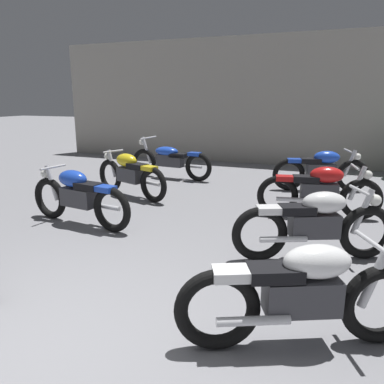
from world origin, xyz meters
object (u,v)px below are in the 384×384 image
Objects in this scene: motorcycle_left_row_3 at (170,160)px; motorcycle_right_row_1 at (315,223)px; motorcycle_left_row_1 at (78,196)px; motorcycle_left_row_2 at (130,174)px; motorcycle_right_row_0 at (303,293)px; motorcycle_right_row_2 at (320,190)px; motorcycle_right_row_3 at (321,169)px.

motorcycle_right_row_1 is (3.58, -3.68, 0.01)m from motorcycle_left_row_3.
motorcycle_left_row_1 and motorcycle_left_row_2 have the same top height.
motorcycle_right_row_1 is at bearing -0.79° from motorcycle_left_row_1.
motorcycle_left_row_2 is 0.87× the size of motorcycle_left_row_3.
motorcycle_left_row_3 is (-0.14, 3.64, -0.01)m from motorcycle_left_row_1.
motorcycle_right_row_0 is at bearing -89.08° from motorcycle_right_row_1.
motorcycle_right_row_0 and motorcycle_right_row_2 have the same top height.
motorcycle_left_row_1 is 1.79m from motorcycle_left_row_2.
motorcycle_left_row_3 reaches higher than motorcycle_right_row_0.
motorcycle_right_row_1 and motorcycle_right_row_3 have the same top height.
motorcycle_right_row_2 and motorcycle_right_row_3 have the same top height.
motorcycle_left_row_1 is 4.92m from motorcycle_right_row_3.
motorcycle_left_row_3 reaches higher than motorcycle_left_row_1.
motorcycle_left_row_3 is 1.19× the size of motorcycle_right_row_0.
motorcycle_right_row_3 is at bearing 27.93° from motorcycle_left_row_2.
motorcycle_right_row_3 is (-0.15, 5.42, 0.00)m from motorcycle_right_row_0.
motorcycle_left_row_1 is 0.91× the size of motorcycle_left_row_3.
motorcycle_left_row_2 is 1.03× the size of motorcycle_right_row_0.
motorcycle_right_row_1 is at bearing -88.56° from motorcycle_right_row_2.
motorcycle_right_row_2 is (3.55, -0.07, 0.00)m from motorcycle_left_row_2.
motorcycle_right_row_0 is at bearing -27.28° from motorcycle_left_row_1.
motorcycle_right_row_1 is 1.76m from motorcycle_right_row_2.
motorcycle_right_row_0 is 0.99× the size of motorcycle_right_row_1.
motorcycle_left_row_2 is 4.03m from motorcycle_right_row_1.
motorcycle_right_row_0 is 5.42m from motorcycle_right_row_3.
motorcycle_left_row_3 reaches higher than motorcycle_right_row_1.
motorcycle_left_row_1 and motorcycle_right_row_0 have the same top height.
motorcycle_left_row_1 is at bearing -132.59° from motorcycle_right_row_3.
motorcycle_right_row_3 is (3.47, -0.01, 0.01)m from motorcycle_left_row_3.
motorcycle_right_row_3 is (3.47, 1.84, 0.00)m from motorcycle_left_row_2.
motorcycle_right_row_0 is (3.62, -3.57, 0.00)m from motorcycle_left_row_2.
motorcycle_left_row_3 reaches higher than motorcycle_right_row_2.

